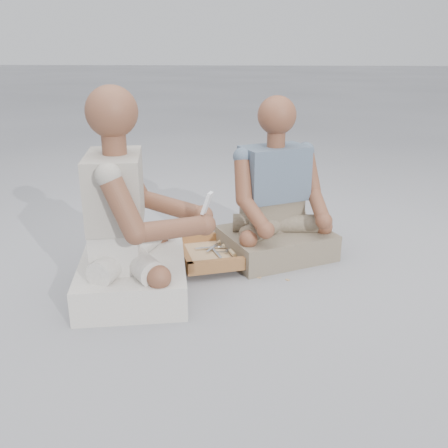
# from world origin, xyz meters

# --- Properties ---
(ground) EXTENTS (60.00, 60.00, 0.00)m
(ground) POSITION_xyz_m (0.00, 0.00, 0.00)
(ground) COLOR #97979C
(ground) RESTS_ON ground
(carved_panel) EXTENTS (0.58, 0.39, 0.04)m
(carved_panel) POSITION_xyz_m (0.22, 0.65, 0.02)
(carved_panel) COLOR #A2693F
(carved_panel) RESTS_ON ground
(tool_tray) EXTENTS (0.62, 0.55, 0.07)m
(tool_tray) POSITION_xyz_m (0.02, 0.43, 0.06)
(tool_tray) COLOR brown
(tool_tray) RESTS_ON carved_panel
(chisel_0) EXTENTS (0.22, 0.04, 0.02)m
(chisel_0) POSITION_xyz_m (0.12, 0.48, 0.07)
(chisel_0) COLOR silver
(chisel_0) RESTS_ON tool_tray
(chisel_1) EXTENTS (0.22, 0.04, 0.02)m
(chisel_1) POSITION_xyz_m (0.10, 0.47, 0.07)
(chisel_1) COLOR silver
(chisel_1) RESTS_ON tool_tray
(chisel_2) EXTENTS (0.10, 0.21, 0.02)m
(chisel_2) POSITION_xyz_m (0.00, 0.29, 0.07)
(chisel_2) COLOR silver
(chisel_2) RESTS_ON tool_tray
(chisel_3) EXTENTS (0.10, 0.21, 0.02)m
(chisel_3) POSITION_xyz_m (-0.03, 0.54, 0.07)
(chisel_3) COLOR silver
(chisel_3) RESTS_ON tool_tray
(chisel_4) EXTENTS (0.10, 0.21, 0.02)m
(chisel_4) POSITION_xyz_m (0.04, 0.39, 0.08)
(chisel_4) COLOR silver
(chisel_4) RESTS_ON tool_tray
(chisel_5) EXTENTS (0.22, 0.05, 0.02)m
(chisel_5) POSITION_xyz_m (0.11, 0.43, 0.07)
(chisel_5) COLOR silver
(chisel_5) RESTS_ON tool_tray
(chisel_6) EXTENTS (0.22, 0.08, 0.02)m
(chisel_6) POSITION_xyz_m (-0.00, 0.48, 0.07)
(chisel_6) COLOR silver
(chisel_6) RESTS_ON tool_tray
(chisel_7) EXTENTS (0.07, 0.22, 0.02)m
(chisel_7) POSITION_xyz_m (0.04, 0.55, 0.07)
(chisel_7) COLOR silver
(chisel_7) RESTS_ON tool_tray
(chisel_8) EXTENTS (0.08, 0.22, 0.02)m
(chisel_8) POSITION_xyz_m (0.12, 0.50, 0.07)
(chisel_8) COLOR silver
(chisel_8) RESTS_ON tool_tray
(chisel_9) EXTENTS (0.12, 0.20, 0.02)m
(chisel_9) POSITION_xyz_m (0.11, 0.29, 0.08)
(chisel_9) COLOR silver
(chisel_9) RESTS_ON tool_tray
(wood_chip_0) EXTENTS (0.02, 0.02, 0.00)m
(wood_chip_0) POSITION_xyz_m (-0.26, 0.63, 0.00)
(wood_chip_0) COLOR tan
(wood_chip_0) RESTS_ON ground
(wood_chip_1) EXTENTS (0.02, 0.02, 0.00)m
(wood_chip_1) POSITION_xyz_m (-0.27, 0.27, 0.00)
(wood_chip_1) COLOR tan
(wood_chip_1) RESTS_ON ground
(wood_chip_2) EXTENTS (0.02, 0.02, 0.00)m
(wood_chip_2) POSITION_xyz_m (-0.33, 0.75, 0.00)
(wood_chip_2) COLOR tan
(wood_chip_2) RESTS_ON ground
(wood_chip_3) EXTENTS (0.02, 0.02, 0.00)m
(wood_chip_3) POSITION_xyz_m (0.03, 0.81, 0.00)
(wood_chip_3) COLOR tan
(wood_chip_3) RESTS_ON ground
(wood_chip_4) EXTENTS (0.02, 0.02, 0.00)m
(wood_chip_4) POSITION_xyz_m (0.33, 0.22, 0.00)
(wood_chip_4) COLOR tan
(wood_chip_4) RESTS_ON ground
(wood_chip_5) EXTENTS (0.02, 0.02, 0.00)m
(wood_chip_5) POSITION_xyz_m (-0.09, 0.74, 0.00)
(wood_chip_5) COLOR tan
(wood_chip_5) RESTS_ON ground
(wood_chip_6) EXTENTS (0.02, 0.02, 0.00)m
(wood_chip_6) POSITION_xyz_m (0.11, 0.69, 0.00)
(wood_chip_6) COLOR tan
(wood_chip_6) RESTS_ON ground
(wood_chip_7) EXTENTS (0.02, 0.02, 0.00)m
(wood_chip_7) POSITION_xyz_m (0.19, 0.24, 0.00)
(wood_chip_7) COLOR tan
(wood_chip_7) RESTS_ON ground
(wood_chip_8) EXTENTS (0.02, 0.02, 0.00)m
(wood_chip_8) POSITION_xyz_m (0.30, 0.36, 0.00)
(wood_chip_8) COLOR tan
(wood_chip_8) RESTS_ON ground
(craftsman) EXTENTS (0.69, 0.70, 0.96)m
(craftsman) POSITION_xyz_m (-0.42, 0.05, 0.33)
(craftsman) COLOR silver
(craftsman) RESTS_ON ground
(companion) EXTENTS (0.70, 0.65, 0.88)m
(companion) POSITION_xyz_m (0.27, 0.55, 0.29)
(companion) COLOR #7D6F5A
(companion) RESTS_ON ground
(mobile_phone) EXTENTS (0.06, 0.05, 0.10)m
(mobile_phone) POSITION_xyz_m (-0.05, 0.05, 0.45)
(mobile_phone) COLOR white
(mobile_phone) RESTS_ON craftsman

